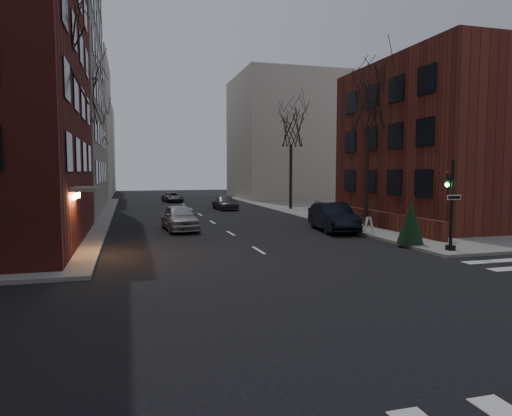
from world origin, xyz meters
The scene contains 21 objects.
ground centered at (0.00, 0.00, 0.00)m, with size 160.00×160.00×0.00m, color black.
sidewalk_far_right centered at (29.00, 30.00, 0.07)m, with size 44.00×44.00×0.15m, color gray.
building_right_brick centered at (16.50, 19.00, 5.50)m, with size 12.00×14.00×11.00m, color maroon.
low_wall_right centered at (9.30, 19.00, 0.65)m, with size 0.35×16.00×1.00m, color maroon.
building_distant_la centered at (-15.00, 55.00, 9.00)m, with size 14.00×16.00×18.00m, color #B6AC9A.
building_distant_ra centered at (15.00, 50.00, 8.00)m, with size 14.00×14.00×16.00m, color #B6AC9A.
building_distant_lb centered at (-13.00, 72.00, 7.00)m, with size 10.00×12.00×14.00m, color #B6AC9A.
traffic_signal centered at (7.94, 8.99, 1.91)m, with size 0.76×0.44×4.00m.
tree_left_a centered at (-8.80, 14.00, 8.47)m, with size 4.18×4.18×10.26m.
tree_left_b centered at (-8.80, 26.00, 8.91)m, with size 4.40×4.40×10.80m.
tree_left_c centered at (-8.80, 40.00, 8.03)m, with size 3.96×3.96×9.72m.
tree_right_a centered at (8.80, 18.00, 8.03)m, with size 3.96×3.96×9.72m.
tree_right_b centered at (8.80, 32.00, 7.59)m, with size 3.74×3.74×9.18m.
streetlamp_near centered at (-8.20, 22.00, 4.24)m, with size 0.36×0.36×6.28m.
streetlamp_far centered at (-8.20, 42.00, 4.24)m, with size 0.36×0.36×6.28m.
parked_sedan centered at (6.20, 17.29, 0.86)m, with size 1.81×5.20×1.71m, color black.
car_lane_silver centered at (-2.75, 20.14, 0.79)m, with size 1.88×4.66×1.59m, color #A6A6AC.
car_lane_gray centered at (3.05, 34.37, 0.65)m, with size 1.83×4.51×1.31m, color #424247.
car_lane_far centered at (-0.80, 46.10, 0.58)m, with size 1.94×4.20×1.17m, color #46464C.
sandwich_board centered at (7.30, 14.95, 0.61)m, with size 0.41×0.58×0.93m, color white.
evergreen_shrub centered at (7.30, 11.00, 1.20)m, with size 1.26×1.26×2.11m, color black.
Camera 1 is at (-5.70, -7.96, 3.65)m, focal length 32.00 mm.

